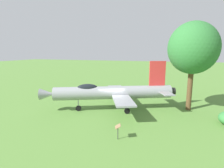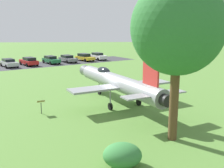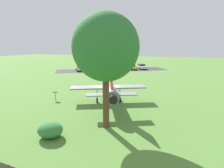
% 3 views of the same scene
% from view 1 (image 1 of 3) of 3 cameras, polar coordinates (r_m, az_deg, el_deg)
% --- Properties ---
extents(ground_plane, '(200.00, 200.00, 0.00)m').
position_cam_1_polar(ground_plane, '(20.06, 0.46, -8.25)').
color(ground_plane, '#568438').
extents(display_jet, '(13.90, 9.22, 5.39)m').
position_cam_1_polar(display_jet, '(19.47, -0.51, -2.66)').
color(display_jet, gray).
rests_on(display_jet, ground_plane).
extents(shade_tree, '(5.18, 5.39, 9.53)m').
position_cam_1_polar(shade_tree, '(20.90, 24.54, 10.36)').
color(shade_tree, brown).
rests_on(shade_tree, ground_plane).
extents(info_plaque, '(0.58, 0.70, 1.14)m').
position_cam_1_polar(info_plaque, '(13.47, 1.90, -14.03)').
color(info_plaque, '#333333').
rests_on(info_plaque, ground_plane).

